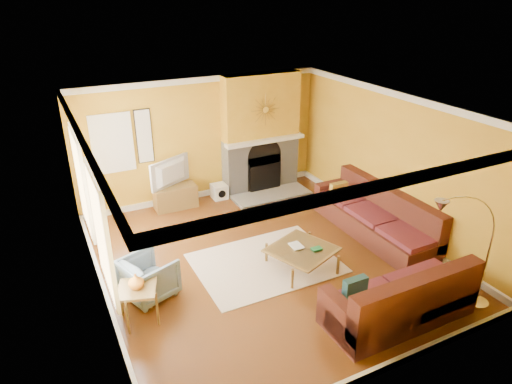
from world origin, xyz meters
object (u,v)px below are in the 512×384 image
sectional_sofa (352,238)px  side_table (139,304)px  media_console (175,197)px  coffee_table (301,258)px  armchair (149,277)px  arc_lamp (463,257)px

sectional_sofa → side_table: size_ratio=6.94×
media_console → coffee_table: bearing=-69.5°
armchair → arc_lamp: arc_lamp is taller
media_console → side_table: size_ratio=1.59×
coffee_table → side_table: size_ratio=1.72×
coffee_table → side_table: (-2.79, -0.11, 0.09)m
media_console → arc_lamp: arc_lamp is taller
media_console → armchair: (-1.30, -2.81, 0.09)m
side_table → sectional_sofa: bearing=-1.1°
media_console → side_table: side_table is taller
media_console → armchair: armchair is taller
coffee_table → armchair: size_ratio=1.33×
sectional_sofa → armchair: size_ratio=5.36×
armchair → side_table: 0.59m
sectional_sofa → armchair: sectional_sofa is taller
arc_lamp → coffee_table: bearing=123.4°
sectional_sofa → armchair: bearing=170.1°
coffee_table → media_console: (-1.21, 3.22, 0.06)m
arc_lamp → media_console: bearing=115.9°
sectional_sofa → coffee_table: bearing=168.5°
side_table → arc_lamp: 4.61m
coffee_table → side_table: side_table is taller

